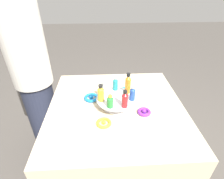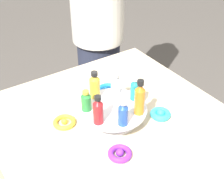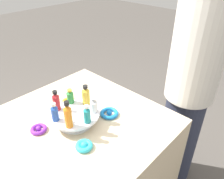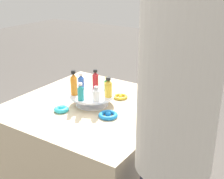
% 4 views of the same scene
% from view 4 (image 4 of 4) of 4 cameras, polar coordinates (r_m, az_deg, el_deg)
% --- Properties ---
extents(party_table, '(0.92, 0.92, 0.74)m').
position_cam_4_polar(party_table, '(2.04, -3.38, -12.24)').
color(party_table, beige).
rests_on(party_table, ground_plane).
extents(display_stand, '(0.27, 0.27, 0.07)m').
position_cam_4_polar(display_stand, '(1.85, -3.65, -1.58)').
color(display_stand, silver).
rests_on(display_stand, party_table).
extents(bottle_red, '(0.04, 0.04, 0.12)m').
position_cam_4_polar(bottle_red, '(1.91, -3.05, 1.82)').
color(bottle_red, '#B21E23').
rests_on(bottle_red, display_stand).
extents(bottle_blue, '(0.04, 0.04, 0.10)m').
position_cam_4_polar(bottle_blue, '(1.90, -5.69, 1.37)').
color(bottle_blue, '#234CAD').
rests_on(bottle_blue, display_stand).
extents(bottle_orange, '(0.04, 0.04, 0.15)m').
position_cam_4_polar(bottle_orange, '(1.82, -7.00, 1.05)').
color(bottle_orange, orange).
rests_on(bottle_orange, display_stand).
extents(bottle_teal, '(0.04, 0.04, 0.10)m').
position_cam_4_polar(bottle_teal, '(1.75, -5.80, -0.49)').
color(bottle_teal, teal).
rests_on(bottle_teal, display_stand).
extents(bottle_clear, '(0.04, 0.04, 0.09)m').
position_cam_4_polar(bottle_clear, '(1.73, -2.89, -0.89)').
color(bottle_clear, silver).
rests_on(bottle_clear, display_stand).
extents(bottle_gold, '(0.04, 0.04, 0.12)m').
position_cam_4_polar(bottle_gold, '(1.78, -0.67, 0.30)').
color(bottle_gold, gold).
rests_on(bottle_gold, display_stand).
extents(bottle_green, '(0.04, 0.04, 0.09)m').
position_cam_4_polar(bottle_green, '(1.87, -0.84, 0.89)').
color(bottle_green, '#288438').
rests_on(bottle_green, display_stand).
extents(ribbon_bow_purple, '(0.09, 0.09, 0.03)m').
position_cam_4_polar(ribbon_bow_purple, '(2.02, -6.08, -0.46)').
color(ribbon_bow_purple, purple).
rests_on(ribbon_bow_purple, party_table).
extents(ribbon_bow_teal, '(0.08, 0.08, 0.04)m').
position_cam_4_polar(ribbon_bow_teal, '(1.79, -9.25, -3.55)').
color(ribbon_bow_teal, '#2DB7CC').
rests_on(ribbon_bow_teal, party_table).
extents(ribbon_bow_blue, '(0.11, 0.11, 0.03)m').
position_cam_4_polar(ribbon_bow_blue, '(1.70, -0.71, -4.69)').
color(ribbon_bow_blue, blue).
rests_on(ribbon_bow_blue, party_table).
extents(ribbon_bow_gold, '(0.09, 0.09, 0.02)m').
position_cam_4_polar(ribbon_bow_gold, '(1.95, 1.53, -1.32)').
color(ribbon_bow_gold, gold).
rests_on(ribbon_bow_gold, party_table).
extents(person_figure, '(0.30, 0.30, 1.79)m').
position_cam_4_polar(person_figure, '(1.24, 11.47, -7.71)').
color(person_figure, '#282D42').
rests_on(person_figure, ground_plane).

